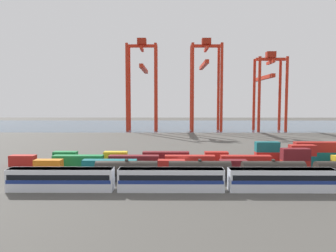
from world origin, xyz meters
The scene contains 28 objects.
ground_plane centered at (0.00, 40.00, 0.00)m, with size 420.00×420.00×0.00m, color #4C4944.
harbour_water centered at (0.00, 141.51, 0.00)m, with size 400.00×110.00×0.01m, color #384C60.
passenger_train centered at (-3.05, -20.79, 2.14)m, with size 56.83×3.14×3.90m.
freight_tank_row centered at (17.02, -13.70, 2.01)m, with size 69.76×2.82×4.28m.
shipping_container_0 centered at (-30.58, -5.13, 1.30)m, with size 6.04×2.44×2.60m, color orange.
shipping_container_1 centered at (-16.77, -5.13, 1.30)m, with size 12.10×2.44×2.60m, color #146066.
shipping_container_2 centered at (-2.95, -5.13, 1.30)m, with size 6.04×2.44×2.60m, color #AD211C.
shipping_container_3 centered at (10.86, -5.13, 1.30)m, with size 6.04×2.44×2.60m, color maroon.
shipping_container_4 centered at (24.68, -5.13, 1.30)m, with size 6.04×2.44×2.60m, color #AD211C.
shipping_container_5 centered at (24.68, -5.13, 3.90)m, with size 6.04×2.44×2.60m, color maroon.
shipping_container_8 centered at (-39.11, 0.74, 1.30)m, with size 6.04×2.44×2.60m, color #AD211C.
shipping_container_9 centered at (-25.56, 0.74, 1.30)m, with size 12.10×2.44×2.60m, color #197538.
shipping_container_10 centered at (-12.01, 0.74, 1.30)m, with size 12.10×2.44×2.60m, color maroon.
shipping_container_11 centered at (1.54, 0.74, 1.30)m, with size 12.10×2.44×2.60m, color #AD211C.
shipping_container_12 centered at (15.08, 0.74, 1.30)m, with size 12.10×2.44×2.60m, color #AD211C.
shipping_container_13 centered at (28.63, 0.74, 1.30)m, with size 6.04×2.44×2.60m, color #146066.
shipping_container_14 centered at (28.63, 0.74, 3.90)m, with size 6.04×2.44×2.60m, color #AD211C.
shipping_container_16 centered at (-30.67, 6.61, 1.30)m, with size 6.04×2.44×2.60m, color #197538.
shipping_container_17 centered at (-17.50, 6.61, 1.30)m, with size 6.04×2.44×2.60m, color gold.
shipping_container_18 centered at (-4.34, 6.61, 1.30)m, with size 12.10×2.44×2.60m, color maroon.
shipping_container_19 centered at (8.83, 6.61, 1.30)m, with size 6.04×2.44×2.60m, color #AD211C.
shipping_container_20 centered at (22.00, 6.61, 1.30)m, with size 6.04×2.44×2.60m, color #AD211C.
shipping_container_21 centered at (22.00, 6.61, 3.90)m, with size 6.04×2.44×2.60m, color #146066.
shipping_container_22 centered at (35.17, 6.61, 1.30)m, with size 12.10×2.44×2.60m, color #146066.
shipping_container_23 centered at (35.17, 6.61, 3.90)m, with size 12.10×2.44×2.60m, color #AD211C.
gantry_crane_west centered at (-18.69, 100.79, 29.77)m, with size 16.73×37.35×49.83m.
gantry_crane_central centered at (16.06, 100.55, 30.22)m, with size 16.85×36.49×49.77m.
gantry_crane_east centered at (50.82, 101.10, 25.82)m, with size 15.97×37.76×42.68m.
Camera 1 is at (-3.11, -75.13, 15.38)m, focal length 33.85 mm.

